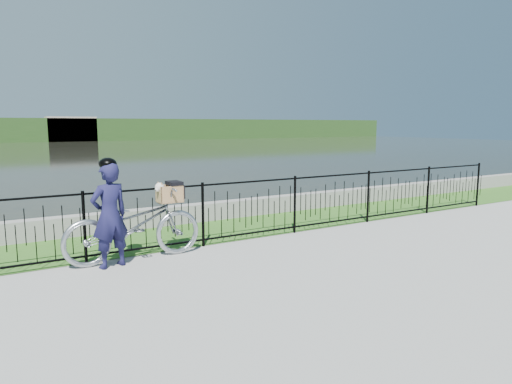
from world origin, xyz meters
TOP-DOWN VIEW (x-y plane):
  - ground at (0.00, 0.00)m, footprint 120.00×120.00m
  - grass_strip at (0.00, 2.60)m, footprint 60.00×2.00m
  - water at (0.00, 33.00)m, footprint 120.00×120.00m
  - quay_wall at (0.00, 3.60)m, footprint 60.00×0.30m
  - fence at (0.00, 1.60)m, footprint 14.00×0.06m
  - far_treeline at (0.00, 60.00)m, footprint 120.00×6.00m
  - far_building_right at (6.00, 58.50)m, footprint 6.00×3.00m
  - bicycle_rig at (-2.28, 1.40)m, footprint 2.20×0.77m
  - cyclist at (-2.70, 1.23)m, footprint 0.66×0.52m

SIDE VIEW (x-z plane):
  - ground at x=0.00m, z-range 0.00..0.00m
  - water at x=0.00m, z-range 0.00..0.00m
  - grass_strip at x=0.00m, z-range 0.00..0.01m
  - quay_wall at x=0.00m, z-range 0.00..0.40m
  - fence at x=0.00m, z-range 0.00..1.15m
  - bicycle_rig at x=-2.28m, z-range -0.04..1.21m
  - cyclist at x=-2.70m, z-range -0.01..1.66m
  - far_treeline at x=0.00m, z-range 0.00..3.00m
  - far_building_right at x=6.00m, z-range 0.00..3.20m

